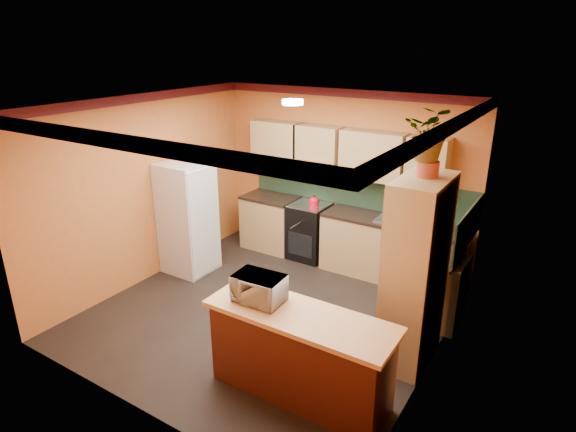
% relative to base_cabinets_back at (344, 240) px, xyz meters
% --- Properties ---
extents(room_shell, '(4.24, 4.24, 2.72)m').
position_rel_base_cabinets_back_xyz_m(room_shell, '(-0.19, -1.52, 1.65)').
color(room_shell, black).
rests_on(room_shell, ground).
extents(base_cabinets_back, '(3.65, 0.60, 0.88)m').
position_rel_base_cabinets_back_xyz_m(base_cabinets_back, '(0.00, 0.00, 0.00)').
color(base_cabinets_back, tan).
rests_on(base_cabinets_back, ground).
extents(countertop_back, '(3.65, 0.62, 0.04)m').
position_rel_base_cabinets_back_xyz_m(countertop_back, '(0.00, -0.00, 0.46)').
color(countertop_back, black).
rests_on(countertop_back, base_cabinets_back).
extents(stove, '(0.58, 0.58, 0.91)m').
position_rel_base_cabinets_back_xyz_m(stove, '(-0.62, -0.00, 0.02)').
color(stove, black).
rests_on(stove, ground).
extents(kettle, '(0.21, 0.21, 0.18)m').
position_rel_base_cabinets_back_xyz_m(kettle, '(-0.52, -0.05, 0.56)').
color(kettle, red).
rests_on(kettle, stove).
extents(sink, '(0.48, 0.40, 0.03)m').
position_rel_base_cabinets_back_xyz_m(sink, '(0.78, 0.00, 0.50)').
color(sink, silver).
rests_on(sink, countertop_back).
extents(base_cabinets_right, '(0.60, 0.80, 0.88)m').
position_rel_base_cabinets_back_xyz_m(base_cabinets_right, '(1.59, -0.80, 0.00)').
color(base_cabinets_right, tan).
rests_on(base_cabinets_right, ground).
extents(countertop_right, '(0.62, 0.80, 0.04)m').
position_rel_base_cabinets_back_xyz_m(countertop_right, '(1.59, -0.80, 0.46)').
color(countertop_right, black).
rests_on(countertop_right, base_cabinets_right).
extents(fridge, '(0.68, 0.66, 1.70)m').
position_rel_base_cabinets_back_xyz_m(fridge, '(-1.96, -1.37, 0.41)').
color(fridge, silver).
rests_on(fridge, ground).
extents(pantry, '(0.48, 0.90, 2.10)m').
position_rel_base_cabinets_back_xyz_m(pantry, '(1.64, -1.70, 0.61)').
color(pantry, tan).
rests_on(pantry, ground).
extents(fern_pot, '(0.22, 0.22, 0.16)m').
position_rel_base_cabinets_back_xyz_m(fern_pot, '(1.64, -1.65, 1.74)').
color(fern_pot, '#AE402A').
rests_on(fern_pot, pantry).
extents(fern, '(0.49, 0.43, 0.54)m').
position_rel_base_cabinets_back_xyz_m(fern, '(1.64, -1.65, 2.09)').
color(fern, tan).
rests_on(fern, fern_pot).
extents(breakfast_bar, '(1.80, 0.55, 0.88)m').
position_rel_base_cabinets_back_xyz_m(breakfast_bar, '(0.92, -2.88, 0.00)').
color(breakfast_bar, '#4C1611').
rests_on(breakfast_bar, ground).
extents(bar_top, '(1.90, 0.65, 0.05)m').
position_rel_base_cabinets_back_xyz_m(bar_top, '(0.92, -2.88, 0.47)').
color(bar_top, tan).
rests_on(bar_top, breakfast_bar).
extents(microwave, '(0.52, 0.37, 0.28)m').
position_rel_base_cabinets_back_xyz_m(microwave, '(0.44, -2.88, 0.63)').
color(microwave, silver).
rests_on(microwave, bar_top).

